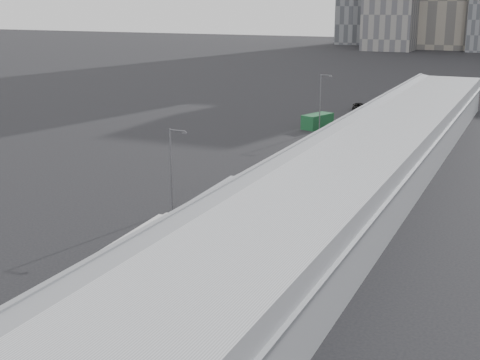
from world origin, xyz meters
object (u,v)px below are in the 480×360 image
Objects in this scene: suv at (358,107)px; bus_1 at (27,339)px; shipping_container at (317,121)px; street_lamp_near at (172,165)px; bus_2 at (137,259)px; bus_6 at (339,137)px; bus_4 at (270,181)px; street_lamp_far at (321,99)px; bus_3 at (218,210)px; bus_5 at (309,155)px.

bus_1 is at bearing -99.62° from suv.
shipping_container is (-8.02, 83.61, -0.31)m from bus_1.
street_lamp_near is at bearing 103.54° from bus_1.
bus_6 is at bearing 85.87° from bus_2.
street_lamp_far is (-6.45, 39.39, 4.11)m from bus_4.
bus_1 is 1.02× the size of bus_4.
bus_4 is at bearing 84.56° from bus_3.
bus_2 reaches higher than shipping_container.
bus_3 reaches higher than bus_4.
bus_1 is at bearing -90.29° from bus_6.
suv is (-6.25, 64.56, -0.78)m from bus_4.
bus_1 reaches higher than bus_6.
bus_2 is 1.01× the size of bus_4.
bus_3 is 52.50m from street_lamp_far.
bus_2 is at bearing 94.68° from bus_1.
street_lamp_near reaches higher than bus_5.
bus_4 reaches higher than suv.
bus_4 is 64.86m from suv.
suv is (0.75, 75.17, -4.46)m from street_lamp_near.
street_lamp_far is (-5.54, 66.58, 4.11)m from bus_2.
bus_5 is at bearing 88.59° from bus_4.
bus_6 is 15.70m from shipping_container.
bus_1 is 81.20m from street_lamp_far.
suv is at bearing 93.94° from bus_1.
bus_4 is at bearing -97.54° from suv.
bus_2 reaches higher than bus_5.
street_lamp_far is at bearing -43.63° from shipping_container.
street_lamp_near is at bearing -90.64° from street_lamp_far.
street_lamp_far reaches higher than bus_3.
bus_4 is at bearing 56.55° from street_lamp_near.
bus_6 is (0.68, 41.24, -0.05)m from bus_3.
shipping_container is at bearing 117.33° from street_lamp_far.
bus_2 is at bearing -65.22° from shipping_container.
bus_3 reaches higher than bus_1.
bus_6 reaches higher than shipping_container.
bus_1 is 1.02× the size of bus_6.
bus_4 is at bearing 84.90° from bus_2.
shipping_container is (-7.89, 42.17, -0.27)m from bus_4.
bus_4 is (-0.14, 41.45, -0.04)m from bus_1.
bus_1 is 70.05m from bus_6.
bus_4 is 13.24m from street_lamp_near.
suv is at bearing 99.49° from bus_6.
bus_6 is 2.30× the size of suv.
bus_3 is (0.24, 14.56, 0.05)m from bus_2.
street_lamp_near is at bearing -70.01° from shipping_container.
suv is (-6.39, 106.00, -0.82)m from bus_1.
shipping_container is (-6.98, 69.36, -0.27)m from bus_2.
bus_4 is (0.91, 27.19, -0.01)m from bus_2.
bus_3 reaches higher than suv.
bus_2 is 1.40× the size of street_lamp_near.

